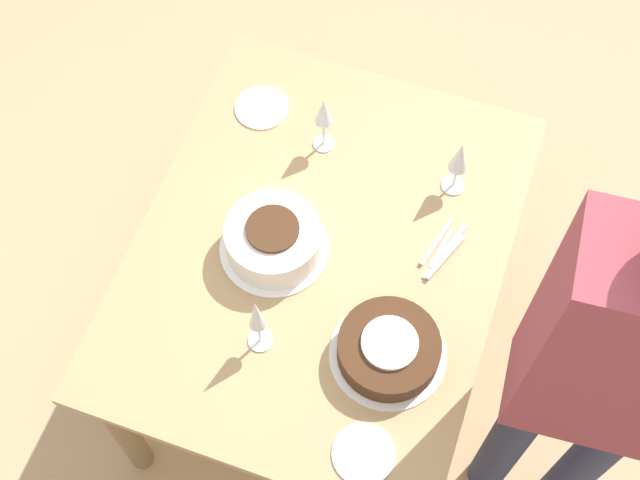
# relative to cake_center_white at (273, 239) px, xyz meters

# --- Properties ---
(ground_plane) EXTENTS (12.00, 12.00, 0.00)m
(ground_plane) POSITION_rel_cake_center_white_xyz_m (0.04, -0.12, -0.79)
(ground_plane) COLOR tan
(dining_table) EXTENTS (1.24, 0.98, 0.74)m
(dining_table) POSITION_rel_cake_center_white_xyz_m (0.04, -0.12, -0.17)
(dining_table) COLOR tan
(dining_table) RESTS_ON ground_plane
(cake_center_white) EXTENTS (0.30, 0.30, 0.12)m
(cake_center_white) POSITION_rel_cake_center_white_xyz_m (0.00, 0.00, 0.00)
(cake_center_white) COLOR white
(cake_center_white) RESTS_ON dining_table
(cake_front_chocolate) EXTENTS (0.30, 0.30, 0.09)m
(cake_front_chocolate) POSITION_rel_cake_center_white_xyz_m (-0.19, -0.38, -0.01)
(cake_front_chocolate) COLOR white
(cake_front_chocolate) RESTS_ON dining_table
(wine_glass_near) EXTENTS (0.06, 0.06, 0.21)m
(wine_glass_near) POSITION_rel_cake_center_white_xyz_m (0.37, -0.01, 0.09)
(wine_glass_near) COLOR silver
(wine_glass_near) RESTS_ON dining_table
(wine_glass_far) EXTENTS (0.07, 0.07, 0.20)m
(wine_glass_far) POSITION_rel_cake_center_white_xyz_m (0.35, -0.40, 0.08)
(wine_glass_far) COLOR silver
(wine_glass_far) RESTS_ON dining_table
(wine_glass_extra) EXTENTS (0.06, 0.06, 0.23)m
(wine_glass_extra) POSITION_rel_cake_center_white_xyz_m (-0.26, -0.06, 0.10)
(wine_glass_extra) COLOR silver
(wine_glass_extra) RESTS_ON dining_table
(dessert_plate_left) EXTENTS (0.15, 0.15, 0.01)m
(dessert_plate_left) POSITION_rel_cake_center_white_xyz_m (-0.45, -0.40, -0.05)
(dessert_plate_left) COLOR silver
(dessert_plate_left) RESTS_ON dining_table
(dessert_plate_right) EXTENTS (0.16, 0.16, 0.01)m
(dessert_plate_right) POSITION_rel_cake_center_white_xyz_m (0.43, 0.20, -0.05)
(dessert_plate_right) COLOR silver
(dessert_plate_right) RESTS_ON dining_table
(fork_pile) EXTENTS (0.21, 0.10, 0.01)m
(fork_pile) POSITION_rel_cake_center_white_xyz_m (0.14, -0.43, -0.05)
(fork_pile) COLOR silver
(fork_pile) RESTS_ON dining_table
(person_cutting) EXTENTS (0.25, 0.41, 1.73)m
(person_cutting) POSITION_rel_cake_center_white_xyz_m (-0.18, -0.87, 0.26)
(person_cutting) COLOR #2D334C
(person_cutting) RESTS_ON ground_plane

